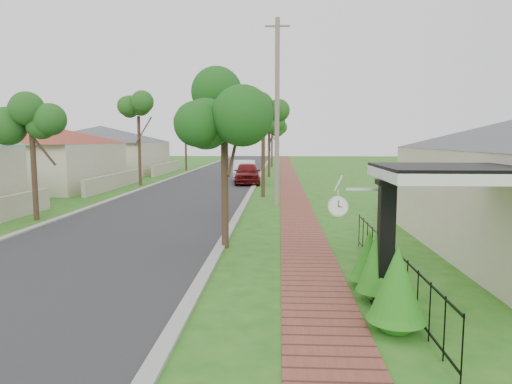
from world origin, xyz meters
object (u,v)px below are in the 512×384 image
(parked_car_red, at_px, (247,173))
(parked_car_white, at_px, (244,171))
(station_clock, at_px, (340,205))
(porch_post, at_px, (386,250))
(near_tree, at_px, (224,118))
(utility_pole, at_px, (277,112))

(parked_car_red, bearing_deg, parked_car_white, 93.91)
(parked_car_red, height_order, parked_car_white, parked_car_white)
(station_clock, bearing_deg, porch_post, -24.95)
(near_tree, bearing_deg, parked_car_red, 92.21)
(porch_post, relative_size, station_clock, 2.38)
(near_tree, bearing_deg, station_clock, -55.79)
(near_tree, xyz_separation_m, station_clock, (2.89, -4.25, -1.96))
(porch_post, bearing_deg, utility_pole, 99.29)
(parked_car_red, height_order, near_tree, near_tree)
(parked_car_red, relative_size, near_tree, 0.94)
(parked_car_white, bearing_deg, porch_post, -83.59)
(parked_car_white, xyz_separation_m, utility_pole, (2.67, -13.54, 3.81))
(porch_post, xyz_separation_m, utility_pole, (-2.25, 13.75, 3.49))
(porch_post, distance_m, utility_pole, 14.36)
(porch_post, distance_m, near_tree, 6.59)
(near_tree, bearing_deg, porch_post, -51.12)
(parked_car_red, distance_m, near_tree, 20.23)
(porch_post, height_order, station_clock, porch_post)
(porch_post, relative_size, utility_pole, 0.28)
(porch_post, bearing_deg, station_clock, 155.05)
(parked_car_white, distance_m, near_tree, 22.89)
(parked_car_red, bearing_deg, porch_post, -84.21)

